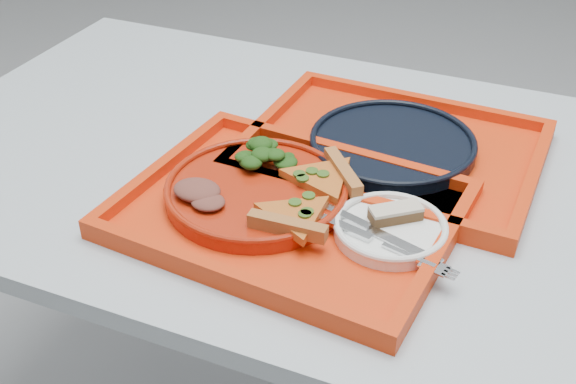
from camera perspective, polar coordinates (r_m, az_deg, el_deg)
The scene contains 13 objects.
table at distance 1.14m, azimuth 8.12°, elevation -2.37°, with size 1.60×0.80×0.75m.
tray_main at distance 1.01m, azimuth 0.12°, elevation -1.74°, with size 0.45×0.35×0.01m, color red.
tray_far at distance 1.16m, azimuth 8.19°, elevation 3.07°, with size 0.45×0.35×0.01m, color red.
dinner_plate at distance 1.03m, azimuth -2.49°, elevation -0.06°, with size 0.26×0.26×0.02m, color #9D1F0A.
side_plate at distance 0.97m, azimuth 8.08°, elevation -3.08°, with size 0.15×0.15×0.01m, color white.
navy_plate at distance 1.15m, azimuth 8.25°, elevation 3.66°, with size 0.26×0.26×0.02m, color black.
pizza_slice_a at distance 0.95m, azimuth 0.59°, elevation -1.70°, with size 0.12×0.10×0.02m, color orange, non-canonical shape.
pizza_slice_b at distance 1.03m, azimuth 2.71°, elevation 1.31°, with size 0.13×0.11×0.02m, color orange, non-canonical shape.
salad_heap at distance 1.06m, azimuth -2.14°, elevation 3.08°, with size 0.08×0.07×0.04m, color black.
meat_portion at distance 1.01m, azimuth -7.20°, elevation 0.15°, with size 0.07×0.05×0.02m, color brown.
dessert_bar at distance 0.97m, azimuth 8.50°, elevation -1.66°, with size 0.07×0.07×0.02m.
knife at distance 0.95m, azimuth 7.18°, elevation -3.19°, with size 0.18×0.02×0.01m, color silver.
fork at distance 0.93m, azimuth 7.40°, elevation -4.04°, with size 0.18×0.02×0.01m, color silver.
Camera 1 is at (0.20, -0.89, 1.35)m, focal length 45.00 mm.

